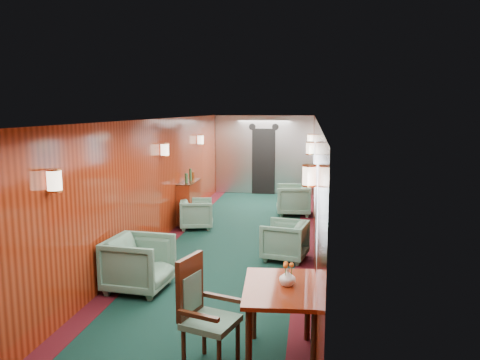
% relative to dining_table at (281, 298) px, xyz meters
% --- Properties ---
extents(room, '(12.00, 12.10, 2.40)m').
position_rel_dining_table_xyz_m(room, '(-1.15, 3.74, 0.96)').
color(room, black).
rests_on(room, ground).
extents(bulkhead, '(2.98, 0.17, 2.39)m').
position_rel_dining_table_xyz_m(bulkhead, '(-1.15, 9.65, 0.51)').
color(bulkhead, silver).
rests_on(bulkhead, ground).
extents(windows_right, '(0.02, 8.60, 0.80)m').
position_rel_dining_table_xyz_m(windows_right, '(0.34, 3.99, 0.77)').
color(windows_right, silver).
rests_on(windows_right, ground).
extents(wall_sconces, '(2.97, 7.97, 0.25)m').
position_rel_dining_table_xyz_m(wall_sconces, '(-1.15, 4.31, 1.11)').
color(wall_sconces, '#FFE9C6').
rests_on(wall_sconces, ground).
extents(dining_table, '(0.83, 1.13, 0.81)m').
position_rel_dining_table_xyz_m(dining_table, '(0.00, 0.00, 0.00)').
color(dining_table, maroon).
rests_on(dining_table, ground).
extents(side_chair, '(0.62, 0.64, 1.13)m').
position_rel_dining_table_xyz_m(side_chair, '(-0.78, -0.19, -0.07)').
color(side_chair, '#1F4A3D').
rests_on(side_chair, ground).
extents(credenza, '(0.33, 1.06, 1.22)m').
position_rel_dining_table_xyz_m(credenza, '(-2.49, 5.76, -0.20)').
color(credenza, maroon).
rests_on(credenza, ground).
extents(flower_vase, '(0.20, 0.20, 0.17)m').
position_rel_dining_table_xyz_m(flower_vase, '(0.06, 0.03, 0.22)').
color(flower_vase, silver).
rests_on(flower_vase, dining_table).
extents(armchair_left_near, '(0.93, 0.91, 0.78)m').
position_rel_dining_table_xyz_m(armchair_left_near, '(-2.13, 1.63, -0.29)').
color(armchair_left_near, '#1F4A3D').
rests_on(armchair_left_near, ground).
extents(armchair_left_far, '(0.84, 0.83, 0.64)m').
position_rel_dining_table_xyz_m(armchair_left_far, '(-2.16, 5.19, -0.36)').
color(armchair_left_far, '#1F4A3D').
rests_on(armchair_left_far, ground).
extents(armchair_right_near, '(0.86, 0.85, 0.67)m').
position_rel_dining_table_xyz_m(armchair_right_near, '(-0.15, 3.33, -0.34)').
color(armchair_right_near, '#1F4A3D').
rests_on(armchair_right_near, ground).
extents(armchair_right_far, '(0.87, 0.85, 0.74)m').
position_rel_dining_table_xyz_m(armchair_right_far, '(-0.13, 6.83, -0.31)').
color(armchair_right_far, '#1F4A3D').
rests_on(armchair_right_far, ground).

